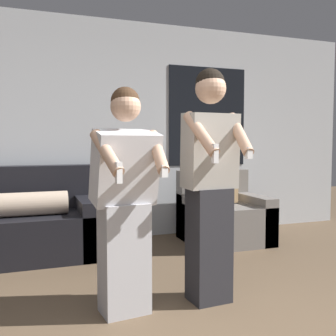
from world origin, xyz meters
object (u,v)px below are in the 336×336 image
couch (19,226)px  person_left (125,202)px  person_right (210,182)px  armchair (223,216)px

couch → person_left: person_left is taller
person_right → armchair: bearing=59.0°
person_right → couch: bearing=129.2°
couch → person_left: (0.73, -1.70, 0.46)m
armchair → person_right: person_right is taller
armchair → person_left: 2.30m
person_left → person_right: person_right is taller
armchair → person_right: (-0.95, -1.57, 0.61)m
couch → person_right: bearing=-50.8°
couch → person_right: 2.26m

